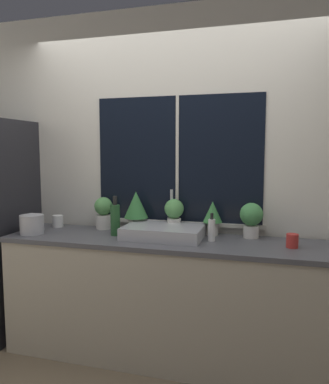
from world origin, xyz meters
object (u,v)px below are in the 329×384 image
at_px(sink, 164,232).
at_px(potted_plant_far_left, 103,212).
at_px(mug_white, 58,221).
at_px(potted_plant_far_right, 251,218).
at_px(bottle_tall, 115,219).
at_px(potted_plant_center, 174,213).
at_px(potted_plant_right, 213,215).
at_px(potted_plant_left, 136,208).
at_px(soap_bottle, 212,229).
at_px(kettle, 32,224).
at_px(mug_red, 292,241).

xyz_separation_m(sink, potted_plant_far_left, (-0.58, 0.18, 0.10)).
height_order(potted_plant_far_left, mug_white, potted_plant_far_left).
distance_m(potted_plant_far_right, bottle_tall, 1.03).
xyz_separation_m(potted_plant_center, potted_plant_right, (0.31, 0.00, 0.00)).
height_order(sink, potted_plant_far_left, sink).
height_order(potted_plant_left, potted_plant_center, potted_plant_left).
bearing_deg(potted_plant_center, bottle_tall, -153.84).
xyz_separation_m(potted_plant_right, soap_bottle, (0.02, -0.19, -0.07)).
height_order(sink, potted_plant_far_right, sink).
distance_m(potted_plant_center, potted_plant_far_right, 0.60).
bearing_deg(mug_white, kettle, -98.29).
distance_m(sink, potted_plant_left, 0.36).
bearing_deg(potted_plant_center, soap_bottle, -29.56).
distance_m(mug_white, kettle, 0.31).
bearing_deg(mug_white, sink, -8.15).
distance_m(potted_plant_right, mug_red, 0.63).
bearing_deg(sink, potted_plant_left, 148.28).
bearing_deg(potted_plant_center, potted_plant_far_left, 180.00).
height_order(potted_plant_right, bottle_tall, bottle_tall).
distance_m(potted_plant_left, bottle_tall, 0.23).
relative_size(potted_plant_far_left, potted_plant_left, 0.83).
relative_size(potted_plant_far_right, mug_red, 2.81).
relative_size(potted_plant_center, mug_red, 2.90).
bearing_deg(potted_plant_far_right, potted_plant_center, -180.00).
bearing_deg(potted_plant_far_right, mug_red, -38.42).
bearing_deg(kettle, mug_white, 81.71).
distance_m(sink, soap_bottle, 0.36).
bearing_deg(potted_plant_right, potted_plant_left, 180.00).
relative_size(mug_red, kettle, 0.51).
bearing_deg(soap_bottle, potted_plant_far_right, 35.03).
bearing_deg(kettle, potted_plant_center, 17.53).
height_order(potted_plant_far_left, potted_plant_far_right, potted_plant_far_left).
bearing_deg(kettle, soap_bottle, 6.05).
distance_m(potted_plant_left, potted_plant_far_right, 0.92).
bearing_deg(mug_white, potted_plant_right, 1.51).
height_order(mug_white, kettle, kettle).
relative_size(sink, soap_bottle, 2.85).
height_order(bottle_tall, mug_red, bottle_tall).
xyz_separation_m(potted_plant_far_right, mug_white, (-1.62, -0.03, -0.10)).
relative_size(potted_plant_far_left, mug_red, 2.84).
height_order(potted_plant_center, potted_plant_right, potted_plant_center).
bearing_deg(potted_plant_left, kettle, -155.79).
height_order(sink, soap_bottle, sink).
relative_size(potted_plant_far_right, mug_white, 2.63).
bearing_deg(potted_plant_right, potted_plant_center, -180.00).
height_order(potted_plant_far_right, kettle, potted_plant_far_right).
distance_m(bottle_tall, mug_red, 1.30).
bearing_deg(potted_plant_far_left, soap_bottle, -11.34).
distance_m(potted_plant_center, mug_red, 0.92).
bearing_deg(kettle, bottle_tall, 11.56).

